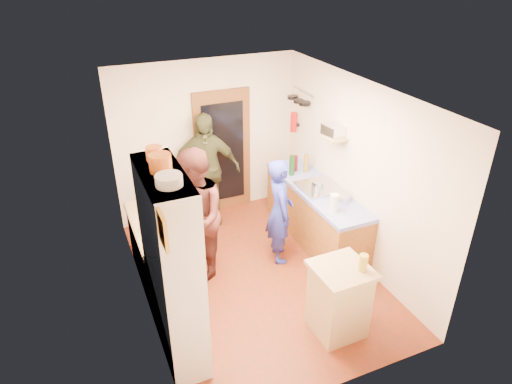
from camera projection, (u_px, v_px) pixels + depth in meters
floor at (256, 276)px, 6.37m from camera, size 3.00×4.00×0.02m
ceiling at (256, 92)px, 5.14m from camera, size 3.00×4.00×0.02m
wall_back at (207, 140)px, 7.38m from camera, size 3.00×0.02×2.60m
wall_front at (344, 290)px, 4.13m from camera, size 3.00×0.02×2.60m
wall_left at (135, 218)px, 5.23m from camera, size 0.02×4.00×2.60m
wall_right at (357, 173)px, 6.28m from camera, size 0.02×4.00×2.60m
door_frame at (223, 152)px, 7.56m from camera, size 0.95×0.06×2.10m
door_glass at (224, 153)px, 7.53m from camera, size 0.70×0.02×1.70m
hutch_body at (172, 267)px, 4.75m from camera, size 0.40×1.20×2.20m
hutch_top_shelf at (162, 174)px, 4.24m from camera, size 0.40×1.14×0.04m
plate_stack at (169, 180)px, 3.97m from camera, size 0.24×0.24×0.10m
orange_pot_a at (160, 163)px, 4.21m from camera, size 0.21×0.21×0.17m
orange_pot_b at (154, 154)px, 4.44m from camera, size 0.16×0.16×0.14m
left_counter_base at (161, 253)px, 6.11m from camera, size 0.60×1.40×0.85m
left_counter_top at (157, 225)px, 5.90m from camera, size 0.64×1.44×0.05m
toaster at (170, 237)px, 5.47m from camera, size 0.25×0.20×0.16m
kettle at (156, 226)px, 5.68m from camera, size 0.16×0.16×0.16m
orange_bowl at (160, 213)px, 6.01m from camera, size 0.26×0.26×0.10m
chopping_board at (150, 204)px, 6.30m from camera, size 0.35×0.29×0.02m
right_counter_base at (315, 215)px, 6.99m from camera, size 0.60×2.20×0.84m
right_counter_top at (317, 189)px, 6.78m from camera, size 0.62×2.22×0.06m
hob at (318, 187)px, 6.73m from camera, size 0.55×0.58×0.04m
pot_on_hob at (318, 185)px, 6.61m from camera, size 0.19×0.19×0.13m
bottle_a at (292, 165)px, 7.07m from camera, size 0.09×0.09×0.33m
bottle_b at (296, 163)px, 7.23m from camera, size 0.08×0.08×0.25m
bottle_c at (306, 163)px, 7.18m from camera, size 0.08×0.08×0.31m
paper_towel at (334, 203)px, 6.09m from camera, size 0.15×0.15×0.26m
mixing_bowl at (340, 198)px, 6.39m from camera, size 0.29×0.29×0.10m
island_base at (338, 301)px, 5.27m from camera, size 0.56×0.56×0.86m
island_top at (342, 270)px, 5.06m from camera, size 0.63×0.63×0.05m
cutting_board at (336, 268)px, 5.07m from camera, size 0.36×0.29×0.02m
oil_jar at (363, 263)px, 4.97m from camera, size 0.10×0.10×0.20m
pan_rail at (303, 92)px, 7.15m from camera, size 0.02×0.65×0.02m
pan_hang_a at (305, 103)px, 7.05m from camera, size 0.18×0.18×0.05m
pan_hang_b at (298, 101)px, 7.22m from camera, size 0.16×0.16×0.05m
pan_hang_c at (293, 97)px, 7.37m from camera, size 0.17×0.17×0.05m
wall_shelf at (333, 136)px, 6.41m from camera, size 0.26×0.42×0.03m
radio at (333, 130)px, 6.37m from camera, size 0.25×0.32×0.15m
ext_bracket at (297, 125)px, 7.57m from camera, size 0.06×0.10×0.04m
fire_extinguisher at (294, 122)px, 7.53m from camera, size 0.11×0.11×0.32m
picture_frame at (163, 230)px, 3.63m from camera, size 0.03×0.25×0.30m
person_hob at (282, 212)px, 6.38m from camera, size 0.50×0.64×1.57m
person_left at (198, 214)px, 6.02m from camera, size 0.82×0.99×1.86m
person_back at (206, 170)px, 7.22m from camera, size 1.18×0.72×1.87m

